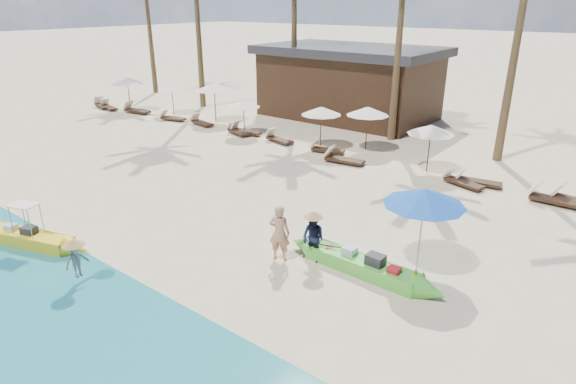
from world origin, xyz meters
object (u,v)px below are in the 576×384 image
Objects in this scene: yellow_canoe at (26,237)px; blue_umbrella at (425,197)px; green_canoe at (361,265)px; tourist at (279,233)px.

yellow_canoe is 2.15× the size of blue_umbrella.
green_canoe is at bearing -133.77° from blue_umbrella.
tourist is at bearing -149.29° from blue_umbrella.
green_canoe is 10.04m from yellow_canoe.
green_canoe is 2.47m from blue_umbrella.
green_canoe is at bearing -178.82° from tourist.
green_canoe is 3.17× the size of tourist.
blue_umbrella is at bearing 47.70° from green_canoe.
blue_umbrella reaches higher than green_canoe.
tourist reaches higher than green_canoe.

